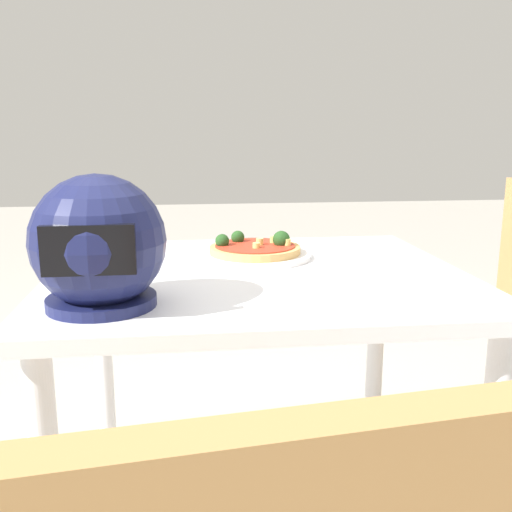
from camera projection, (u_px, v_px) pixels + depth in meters
The scene contains 4 objects.
dining_table at pixel (257, 312), 1.33m from camera, with size 0.94×0.80×0.71m.
pizza_plate at pixel (255, 255), 1.45m from camera, with size 0.28×0.28×0.01m, color white.
pizza at pixel (255, 248), 1.45m from camera, with size 0.23×0.23×0.06m.
motorcycle_helmet at pixel (99, 245), 1.02m from camera, with size 0.24×0.24×0.24m.
Camera 1 is at (0.15, 1.27, 1.03)m, focal length 40.21 mm.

